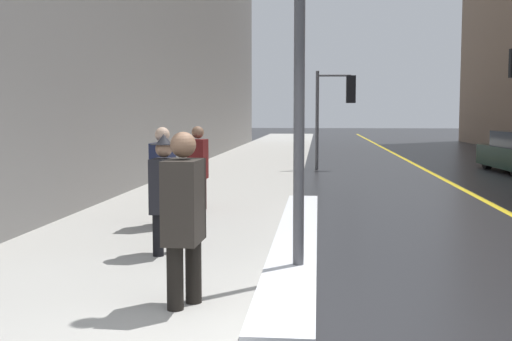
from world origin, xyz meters
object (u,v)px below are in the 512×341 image
Objects in this scene: pedestrian_with_shoulder_bag at (198,164)px; traffic_light_near at (339,99)px; pedestrian_in_fedora at (164,189)px; pedestrian_in_glasses at (163,172)px; pedestrian_nearside at (184,211)px.

traffic_light_near is at bearing 164.15° from pedestrian_with_shoulder_bag.
pedestrian_in_glasses reaches higher than pedestrian_in_fedora.
pedestrian_nearside is (-1.92, -15.53, -1.41)m from traffic_light_near.
traffic_light_near is 2.02× the size of pedestrian_with_shoulder_bag.
traffic_light_near reaches higher than pedestrian_nearside.
pedestrian_with_shoulder_bag is at bearing 174.73° from pedestrian_in_glasses.
pedestrian_with_shoulder_bag is at bearing -169.06° from pedestrian_nearside.
traffic_light_near reaches higher than pedestrian_in_glasses.
pedestrian_in_glasses is at bearing -5.27° from pedestrian_with_shoulder_bag.
pedestrian_nearside is 4.41m from pedestrian_in_glasses.
pedestrian_in_glasses is (-1.24, 4.23, -0.03)m from pedestrian_nearside.
pedestrian_in_fedora is at bearing -160.33° from pedestrian_nearside.
pedestrian_nearside is at bearing 19.67° from pedestrian_in_fedora.
pedestrian_in_glasses is (-3.16, -11.29, -1.43)m from traffic_light_near.
pedestrian_in_glasses reaches higher than pedestrian_with_shoulder_bag.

